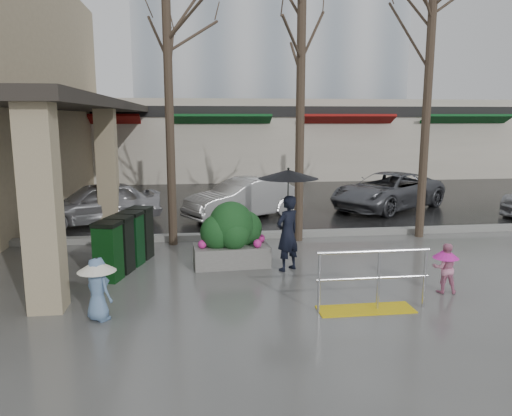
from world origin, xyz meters
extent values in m
plane|color=#51514F|center=(0.00, 0.00, 0.00)|extent=(120.00, 120.00, 0.00)
cube|color=black|center=(0.00, 22.00, 0.01)|extent=(120.00, 36.00, 0.01)
cube|color=gray|center=(0.00, 4.00, 0.07)|extent=(120.00, 0.30, 0.15)
cube|color=#2D2823|center=(-4.80, 8.00, 3.62)|extent=(2.80, 18.00, 0.25)
cube|color=tan|center=(-3.90, -0.50, 1.75)|extent=(0.55, 0.55, 3.50)
cube|color=tan|center=(-3.90, 6.00, 1.75)|extent=(0.55, 0.55, 3.50)
cube|color=beige|center=(2.00, 18.00, 2.00)|extent=(34.00, 6.00, 4.00)
cube|color=maroon|center=(-6.00, 15.10, 2.85)|extent=(4.50, 1.68, 0.87)
cube|color=#0F4C1E|center=(0.00, 15.10, 2.85)|extent=(4.50, 1.68, 0.87)
cube|color=maroon|center=(6.00, 15.10, 2.85)|extent=(4.50, 1.68, 0.87)
cube|color=#0F4C1E|center=(12.00, 15.10, 2.85)|extent=(4.50, 1.68, 0.87)
cube|color=black|center=(2.00, 15.10, 3.40)|extent=(34.00, 0.35, 0.50)
cube|color=yellow|center=(1.30, -1.20, 0.01)|extent=(1.60, 0.50, 0.02)
cylinder|color=silver|center=(0.50, -1.20, 0.50)|extent=(0.05, 0.05, 1.00)
cylinder|color=silver|center=(1.50, -1.20, 0.50)|extent=(0.05, 0.05, 1.00)
cylinder|color=silver|center=(2.30, -1.20, 0.50)|extent=(0.05, 0.05, 1.00)
cylinder|color=silver|center=(1.40, -1.20, 1.00)|extent=(1.90, 0.06, 0.06)
cylinder|color=silver|center=(1.40, -1.20, 0.55)|extent=(1.90, 0.04, 0.04)
cylinder|color=#382B21|center=(-2.00, 3.60, 3.40)|extent=(0.22, 0.22, 6.80)
cylinder|color=#382B21|center=(1.20, 3.60, 3.50)|extent=(0.22, 0.22, 7.00)
cylinder|color=#382B21|center=(4.50, 3.60, 3.25)|extent=(0.22, 0.22, 6.50)
imported|color=black|center=(0.43, 1.12, 0.79)|extent=(0.69, 0.64, 1.58)
cylinder|color=black|center=(0.43, 1.12, 1.60)|extent=(0.02, 0.02, 1.00)
cone|color=black|center=(0.43, 1.12, 2.01)|extent=(1.24, 1.24, 0.18)
sphere|color=black|center=(0.43, 1.12, 2.12)|extent=(0.05, 0.05, 0.05)
imported|color=pink|center=(3.00, -0.56, 0.46)|extent=(0.51, 0.44, 0.92)
cylinder|color=black|center=(3.00, -0.56, 0.63)|extent=(0.02, 0.02, 0.40)
cone|color=#DF23AE|center=(3.00, -0.56, 0.74)|extent=(0.47, 0.47, 0.18)
sphere|color=black|center=(3.00, -0.56, 0.85)|extent=(0.05, 0.05, 0.05)
imported|color=#6588B4|center=(-3.00, -1.05, 0.51)|extent=(0.58, 0.57, 1.01)
cylinder|color=black|center=(-3.00, -1.05, 0.74)|extent=(0.02, 0.02, 0.47)
cone|color=white|center=(-3.00, -1.05, 0.89)|extent=(0.60, 0.60, 0.18)
sphere|color=black|center=(-3.00, -1.05, 1.00)|extent=(0.05, 0.05, 0.05)
cube|color=slate|center=(-0.70, 1.61, 0.22)|extent=(1.63, 0.88, 0.44)
ellipsoid|color=#14401A|center=(-0.70, 1.61, 0.88)|extent=(0.97, 0.88, 1.02)
sphere|color=#14401A|center=(-1.01, 1.53, 0.76)|extent=(0.70, 0.70, 0.70)
sphere|color=#14401A|center=(-0.39, 1.75, 0.77)|extent=(0.74, 0.74, 0.74)
cube|color=#0E3E14|center=(-3.15, 0.92, 0.54)|extent=(0.55, 0.55, 1.08)
cube|color=black|center=(-3.15, 0.92, 1.12)|extent=(0.59, 0.59, 0.08)
cube|color=black|center=(-2.99, 1.44, 0.54)|extent=(0.55, 0.55, 1.08)
cube|color=black|center=(-2.99, 1.44, 1.12)|extent=(0.59, 0.59, 0.08)
cube|color=#0D3C19|center=(-2.83, 1.95, 0.54)|extent=(0.55, 0.55, 1.08)
cube|color=black|center=(-2.83, 1.95, 1.12)|extent=(0.59, 0.59, 0.08)
cube|color=black|center=(-2.67, 2.46, 0.54)|extent=(0.55, 0.55, 1.08)
cube|color=black|center=(-2.67, 2.46, 1.12)|extent=(0.59, 0.59, 0.08)
imported|color=#B0B0B5|center=(-4.31, 6.34, 0.63)|extent=(3.99, 2.71, 1.26)
imported|color=silver|center=(0.11, 6.63, 0.63)|extent=(4.00, 3.00, 1.26)
imported|color=#595B61|center=(5.20, 7.59, 0.63)|extent=(4.93, 4.25, 1.26)
camera|label=1|loc=(-1.51, -8.72, 3.15)|focal=35.00mm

